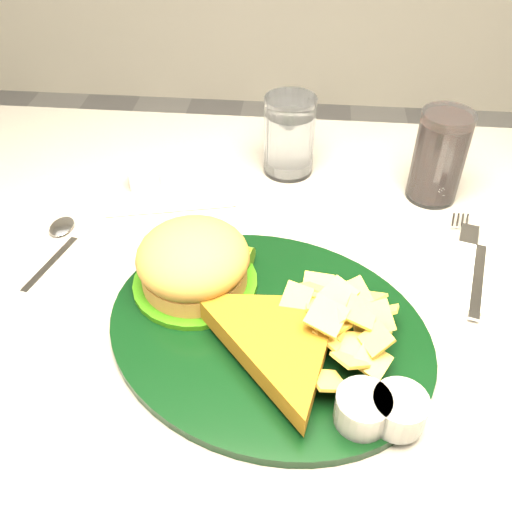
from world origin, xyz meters
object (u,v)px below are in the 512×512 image
(table, at_px, (258,443))
(fork_napkin, at_px, (476,275))
(water_glass, at_px, (289,136))
(cola_glass, at_px, (439,157))
(dinner_plate, at_px, (268,308))

(table, height_order, fork_napkin, fork_napkin)
(water_glass, height_order, cola_glass, cola_glass)
(dinner_plate, relative_size, water_glass, 3.07)
(cola_glass, bearing_deg, water_glass, 166.65)
(dinner_plate, height_order, fork_napkin, dinner_plate)
(water_glass, relative_size, fork_napkin, 0.67)
(dinner_plate, bearing_deg, cola_glass, 77.50)
(dinner_plate, distance_m, water_glass, 0.33)
(table, distance_m, water_glass, 0.49)
(fork_napkin, bearing_deg, table, -161.17)
(water_glass, xyz_separation_m, fork_napkin, (0.23, -0.22, -0.05))
(water_glass, bearing_deg, dinner_plate, -90.77)
(dinner_plate, relative_size, cola_glass, 2.78)
(water_glass, relative_size, cola_glass, 0.91)
(dinner_plate, xyz_separation_m, fork_napkin, (0.24, 0.11, -0.03))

